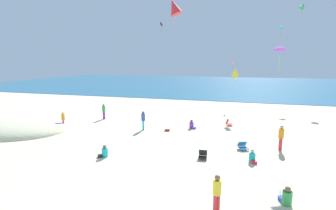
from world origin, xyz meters
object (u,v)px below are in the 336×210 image
at_px(person_1, 252,157).
at_px(person_4, 217,191).
at_px(person_2, 104,152).
at_px(beach_chair_far_right, 203,155).
at_px(person_0, 143,119).
at_px(cooler_box, 167,129).
at_px(kite_pink, 233,61).
at_px(person_3, 104,110).
at_px(kite_green, 303,5).
at_px(person_6, 192,125).
at_px(kite_black, 161,24).
at_px(kite_purple, 280,48).
at_px(kite_teal, 281,27).
at_px(kite_red, 174,7).
at_px(person_8, 281,136).
at_px(beach_chair_mid_beach, 243,146).
at_px(person_7, 63,119).
at_px(beach_chair_far_left, 228,123).
at_px(kite_yellow, 235,75).
at_px(person_5, 287,197).

xyz_separation_m(person_1, person_4, (-1.61, -5.72, 0.64)).
bearing_deg(person_1, person_2, -98.43).
bearing_deg(beach_chair_far_right, person_2, -81.71).
xyz_separation_m(person_0, person_2, (-0.06, -6.49, -0.67)).
relative_size(cooler_box, kite_pink, 0.35).
height_order(person_0, person_3, person_0).
distance_m(beach_chair_far_right, person_3, 13.85).
height_order(person_4, kite_green, kite_green).
xyz_separation_m(person_6, kite_black, (-9.55, 21.37, 12.00)).
height_order(person_4, kite_purple, kite_purple).
bearing_deg(kite_green, kite_purple, -103.80).
relative_size(person_2, kite_teal, 0.56).
height_order(person_6, kite_red, kite_red).
distance_m(person_1, kite_green, 31.50).
bearing_deg(person_8, person_0, -21.93).
height_order(person_3, kite_black, kite_black).
bearing_deg(person_3, kite_black, 22.59).
bearing_deg(beach_chair_mid_beach, cooler_box, -138.11).
xyz_separation_m(person_3, kite_pink, (12.47, 11.69, 5.03)).
bearing_deg(kite_teal, person_3, -137.53).
bearing_deg(person_6, beach_chair_mid_beach, -13.63).
xyz_separation_m(kite_red, kite_green, (12.49, 26.75, 4.84)).
height_order(person_6, kite_teal, kite_teal).
xyz_separation_m(person_7, person_8, (17.96, -0.79, 0.16)).
bearing_deg(person_7, beach_chair_far_right, 106.31).
relative_size(cooler_box, kite_red, 0.30).
relative_size(person_0, person_6, 2.12).
bearing_deg(beach_chair_far_left, kite_teal, 56.93).
bearing_deg(person_0, person_3, -43.21).
xyz_separation_m(person_3, kite_teal, (18.74, 17.15, 9.87)).
relative_size(beach_chair_far_left, kite_purple, 0.40).
xyz_separation_m(person_1, kite_teal, (4.42, 24.64, 10.50)).
bearing_deg(kite_black, person_3, -89.74).
height_order(person_6, kite_yellow, kite_yellow).
bearing_deg(kite_green, person_5, -101.32).
height_order(person_0, person_8, person_8).
height_order(person_3, kite_teal, kite_teal).
xyz_separation_m(person_0, kite_pink, (7.00, 14.42, 4.98)).
distance_m(beach_chair_far_left, cooler_box, 5.95).
bearing_deg(person_5, kite_pink, -12.57).
height_order(cooler_box, kite_black, kite_black).
xyz_separation_m(person_2, kite_purple, (10.38, 4.60, 6.48)).
height_order(person_3, person_6, person_3).
distance_m(cooler_box, person_4, 12.00).
distance_m(person_4, kite_teal, 32.49).
distance_m(person_0, kite_yellow, 11.15).
height_order(beach_chair_mid_beach, person_4, person_4).
distance_m(person_3, kite_teal, 27.26).
bearing_deg(beach_chair_far_left, person_8, -69.67).
bearing_deg(person_6, beach_chair_far_left, 62.85).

